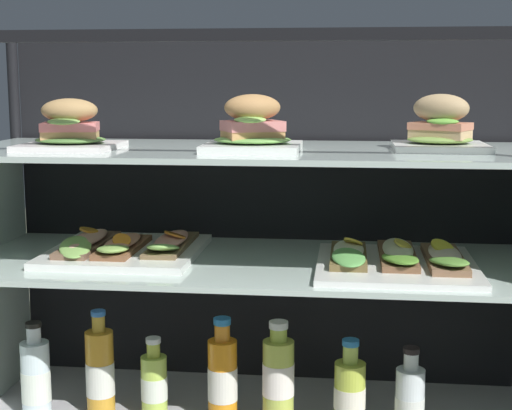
{
  "coord_description": "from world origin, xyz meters",
  "views": [
    {
      "loc": [
        0.2,
        -1.69,
        0.81
      ],
      "look_at": [
        0.0,
        0.0,
        0.54
      ],
      "focal_mm": 54.36,
      "sensor_mm": 36.0,
      "label": 1
    }
  ],
  "objects_px": {
    "juice_bottle_front_middle": "(100,372)",
    "juice_bottle_front_second": "(410,401)",
    "plated_roll_sandwich_center": "(440,130)",
    "open_sandwich_tray_near_right_corner": "(125,248)",
    "juice_bottle_front_left_end": "(350,394)",
    "juice_bottle_front_right_end": "(278,379)",
    "juice_bottle_near_post": "(36,379)",
    "juice_bottle_back_left": "(223,379)",
    "juice_bottle_back_right": "(154,385)",
    "plated_roll_sandwich_mid_left": "(251,131)",
    "open_sandwich_tray_left_of_center": "(397,259)",
    "plated_roll_sandwich_far_right": "(70,130)"
  },
  "relations": [
    {
      "from": "plated_roll_sandwich_mid_left",
      "to": "juice_bottle_front_right_end",
      "type": "relative_size",
      "value": 0.83
    },
    {
      "from": "juice_bottle_front_left_end",
      "to": "plated_roll_sandwich_far_right",
      "type": "bearing_deg",
      "value": -178.79
    },
    {
      "from": "juice_bottle_front_middle",
      "to": "juice_bottle_front_right_end",
      "type": "relative_size",
      "value": 1.03
    },
    {
      "from": "juice_bottle_near_post",
      "to": "juice_bottle_front_right_end",
      "type": "distance_m",
      "value": 0.56
    },
    {
      "from": "plated_roll_sandwich_mid_left",
      "to": "juice_bottle_near_post",
      "type": "bearing_deg",
      "value": 178.72
    },
    {
      "from": "plated_roll_sandwich_mid_left",
      "to": "juice_bottle_back_left",
      "type": "distance_m",
      "value": 0.57
    },
    {
      "from": "open_sandwich_tray_near_right_corner",
      "to": "juice_bottle_back_left",
      "type": "distance_m",
      "value": 0.38
    },
    {
      "from": "open_sandwich_tray_near_right_corner",
      "to": "juice_bottle_front_second",
      "type": "relative_size",
      "value": 1.81
    },
    {
      "from": "juice_bottle_back_right",
      "to": "open_sandwich_tray_left_of_center",
      "type": "bearing_deg",
      "value": -0.83
    },
    {
      "from": "open_sandwich_tray_left_of_center",
      "to": "juice_bottle_front_second",
      "type": "height_order",
      "value": "open_sandwich_tray_left_of_center"
    },
    {
      "from": "plated_roll_sandwich_center",
      "to": "juice_bottle_back_left",
      "type": "height_order",
      "value": "plated_roll_sandwich_center"
    },
    {
      "from": "open_sandwich_tray_left_of_center",
      "to": "juice_bottle_front_left_end",
      "type": "height_order",
      "value": "open_sandwich_tray_left_of_center"
    },
    {
      "from": "plated_roll_sandwich_mid_left",
      "to": "juice_bottle_front_left_end",
      "type": "relative_size",
      "value": 0.95
    },
    {
      "from": "plated_roll_sandwich_center",
      "to": "juice_bottle_front_right_end",
      "type": "relative_size",
      "value": 0.82
    },
    {
      "from": "open_sandwich_tray_near_right_corner",
      "to": "juice_bottle_near_post",
      "type": "relative_size",
      "value": 1.6
    },
    {
      "from": "juice_bottle_near_post",
      "to": "juice_bottle_front_middle",
      "type": "height_order",
      "value": "juice_bottle_front_middle"
    },
    {
      "from": "juice_bottle_near_post",
      "to": "plated_roll_sandwich_far_right",
      "type": "bearing_deg",
      "value": -4.09
    },
    {
      "from": "plated_roll_sandwich_center",
      "to": "juice_bottle_front_left_end",
      "type": "distance_m",
      "value": 0.61
    },
    {
      "from": "plated_roll_sandwich_far_right",
      "to": "plated_roll_sandwich_mid_left",
      "type": "bearing_deg",
      "value": -0.51
    },
    {
      "from": "juice_bottle_back_right",
      "to": "juice_bottle_front_left_end",
      "type": "relative_size",
      "value": 0.9
    },
    {
      "from": "open_sandwich_tray_near_right_corner",
      "to": "juice_bottle_near_post",
      "type": "xyz_separation_m",
      "value": [
        -0.2,
        -0.06,
        -0.3
      ]
    },
    {
      "from": "open_sandwich_tray_left_of_center",
      "to": "juice_bottle_front_second",
      "type": "distance_m",
      "value": 0.32
    },
    {
      "from": "juice_bottle_front_middle",
      "to": "juice_bottle_front_right_end",
      "type": "distance_m",
      "value": 0.42
    },
    {
      "from": "juice_bottle_front_left_end",
      "to": "juice_bottle_front_second",
      "type": "height_order",
      "value": "juice_bottle_front_left_end"
    },
    {
      "from": "juice_bottle_back_right",
      "to": "open_sandwich_tray_near_right_corner",
      "type": "bearing_deg",
      "value": 153.48
    },
    {
      "from": "plated_roll_sandwich_center",
      "to": "open_sandwich_tray_near_right_corner",
      "type": "relative_size",
      "value": 0.55
    },
    {
      "from": "plated_roll_sandwich_mid_left",
      "to": "juice_bottle_front_left_end",
      "type": "distance_m",
      "value": 0.62
    },
    {
      "from": "plated_roll_sandwich_center",
      "to": "open_sandwich_tray_near_right_corner",
      "type": "bearing_deg",
      "value": 179.83
    },
    {
      "from": "juice_bottle_back_right",
      "to": "juice_bottle_front_left_end",
      "type": "bearing_deg",
      "value": -2.89
    },
    {
      "from": "plated_roll_sandwich_mid_left",
      "to": "plated_roll_sandwich_far_right",
      "type": "bearing_deg",
      "value": 179.49
    },
    {
      "from": "juice_bottle_back_right",
      "to": "juice_bottle_front_right_end",
      "type": "xyz_separation_m",
      "value": [
        0.29,
        -0.01,
        0.03
      ]
    },
    {
      "from": "juice_bottle_near_post",
      "to": "juice_bottle_back_right",
      "type": "height_order",
      "value": "juice_bottle_near_post"
    },
    {
      "from": "plated_roll_sandwich_far_right",
      "to": "juice_bottle_back_right",
      "type": "relative_size",
      "value": 1.06
    },
    {
      "from": "plated_roll_sandwich_mid_left",
      "to": "juice_bottle_back_right",
      "type": "bearing_deg",
      "value": 170.39
    },
    {
      "from": "juice_bottle_back_left",
      "to": "juice_bottle_front_second",
      "type": "bearing_deg",
      "value": -1.71
    },
    {
      "from": "juice_bottle_front_middle",
      "to": "juice_bottle_front_left_end",
      "type": "height_order",
      "value": "juice_bottle_front_middle"
    },
    {
      "from": "plated_roll_sandwich_center",
      "to": "open_sandwich_tray_near_right_corner",
      "type": "xyz_separation_m",
      "value": [
        -0.7,
        0.0,
        -0.28
      ]
    },
    {
      "from": "juice_bottle_back_right",
      "to": "plated_roll_sandwich_far_right",
      "type": "bearing_deg",
      "value": -167.82
    },
    {
      "from": "juice_bottle_near_post",
      "to": "open_sandwich_tray_near_right_corner",
      "type": "bearing_deg",
      "value": 17.44
    },
    {
      "from": "plated_roll_sandwich_mid_left",
      "to": "juice_bottle_front_middle",
      "type": "bearing_deg",
      "value": 173.96
    },
    {
      "from": "plated_roll_sandwich_far_right",
      "to": "juice_bottle_back_left",
      "type": "height_order",
      "value": "plated_roll_sandwich_far_right"
    },
    {
      "from": "plated_roll_sandwich_mid_left",
      "to": "juice_bottle_front_right_end",
      "type": "distance_m",
      "value": 0.57
    },
    {
      "from": "plated_roll_sandwich_mid_left",
      "to": "juice_bottle_near_post",
      "type": "relative_size",
      "value": 0.89
    },
    {
      "from": "juice_bottle_near_post",
      "to": "juice_bottle_back_right",
      "type": "bearing_deg",
      "value": 5.83
    },
    {
      "from": "juice_bottle_near_post",
      "to": "juice_bottle_front_right_end",
      "type": "bearing_deg",
      "value": 2.12
    },
    {
      "from": "juice_bottle_front_middle",
      "to": "juice_bottle_front_second",
      "type": "distance_m",
      "value": 0.71
    },
    {
      "from": "plated_roll_sandwich_mid_left",
      "to": "juice_bottle_front_second",
      "type": "distance_m",
      "value": 0.69
    },
    {
      "from": "open_sandwich_tray_left_of_center",
      "to": "plated_roll_sandwich_mid_left",
      "type": "bearing_deg",
      "value": -174.28
    },
    {
      "from": "open_sandwich_tray_near_right_corner",
      "to": "plated_roll_sandwich_mid_left",
      "type": "bearing_deg",
      "value": -13.87
    },
    {
      "from": "open_sandwich_tray_near_right_corner",
      "to": "juice_bottle_front_left_end",
      "type": "height_order",
      "value": "open_sandwich_tray_near_right_corner"
    }
  ]
}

